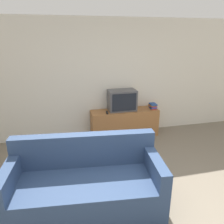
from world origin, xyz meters
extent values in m
cube|color=silver|center=(0.00, 3.03, 1.30)|extent=(9.00, 0.06, 2.60)
cube|color=#9E6638|center=(0.47, 2.77, 0.31)|extent=(1.54, 0.42, 0.62)
cube|color=#4C4C51|center=(0.41, 2.80, 0.85)|extent=(0.62, 0.36, 0.46)
cube|color=black|center=(0.41, 2.62, 0.85)|extent=(0.54, 0.01, 0.38)
cube|color=navy|center=(-0.69, 0.64, 0.24)|extent=(2.04, 1.06, 0.48)
cube|color=navy|center=(-0.65, 0.98, 0.71)|extent=(1.97, 0.37, 0.47)
cube|color=navy|center=(-1.60, 0.74, 0.37)|extent=(0.23, 0.87, 0.73)
cube|color=navy|center=(0.22, 0.54, 0.37)|extent=(0.23, 0.87, 0.73)
cube|color=#B72D28|center=(1.14, 2.73, 0.63)|extent=(0.13, 0.21, 0.02)
cube|color=#23478E|center=(1.14, 2.74, 0.65)|extent=(0.15, 0.19, 0.02)
cube|color=#7A3884|center=(1.15, 2.74, 0.67)|extent=(0.15, 0.19, 0.03)
cube|color=#995623|center=(1.13, 2.73, 0.70)|extent=(0.15, 0.16, 0.03)
cube|color=#23478E|center=(1.14, 2.73, 0.73)|extent=(0.14, 0.20, 0.03)
cube|color=black|center=(0.04, 2.67, 0.63)|extent=(0.05, 0.17, 0.02)
camera|label=1|loc=(-0.90, -1.73, 2.20)|focal=35.00mm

